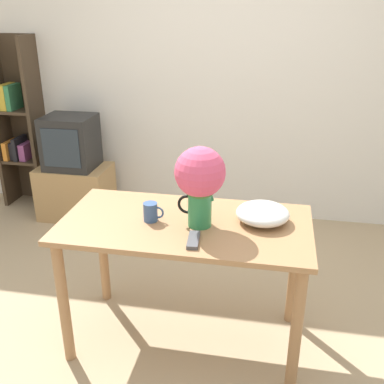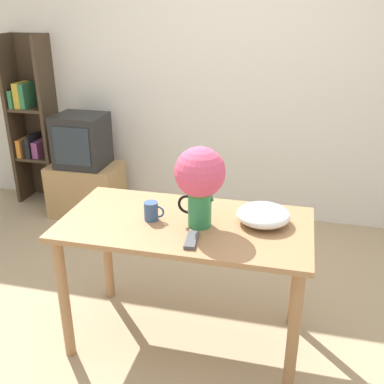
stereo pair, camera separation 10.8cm
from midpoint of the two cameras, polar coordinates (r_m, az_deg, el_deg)
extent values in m
plane|color=tan|center=(2.91, -0.34, -17.64)|extent=(12.00, 12.00, 0.00)
cube|color=silver|center=(4.06, 6.12, 14.42)|extent=(8.00, 0.05, 2.60)
cube|color=#A3754C|center=(2.45, 0.43, -4.13)|extent=(1.36, 0.70, 0.03)
cylinder|color=#A3754C|center=(2.63, -14.78, -13.05)|extent=(0.06, 0.06, 0.76)
cylinder|color=#A3754C|center=(2.38, 14.05, -17.31)|extent=(0.06, 0.06, 0.76)
cylinder|color=#A3754C|center=(3.07, -9.76, -6.99)|extent=(0.06, 0.06, 0.76)
cylinder|color=#A3754C|center=(2.86, 14.21, -9.84)|extent=(0.06, 0.06, 0.76)
cylinder|color=#2D844C|center=(2.37, 2.29, -1.98)|extent=(0.13, 0.13, 0.21)
cone|color=#2D844C|center=(2.33, 3.61, -0.47)|extent=(0.04, 0.04, 0.05)
torus|color=black|center=(2.37, 0.72, -1.59)|extent=(0.11, 0.02, 0.11)
sphere|color=#3D7033|center=(2.31, 2.35, 1.43)|extent=(0.20, 0.20, 0.20)
sphere|color=#DB4C70|center=(2.29, 2.36, 2.52)|extent=(0.27, 0.27, 0.27)
cylinder|color=#385689|center=(2.45, -3.97, -2.44)|extent=(0.08, 0.08, 0.10)
torus|color=#385689|center=(2.44, -3.05, -2.54)|extent=(0.07, 0.01, 0.07)
ellipsoid|color=white|center=(2.45, 10.30, -2.89)|extent=(0.29, 0.29, 0.10)
cube|color=#4C4C51|center=(2.25, 1.32, -6.14)|extent=(0.07, 0.17, 0.02)
cube|color=tan|center=(4.38, -12.55, 0.32)|extent=(0.65, 0.43, 0.49)
cube|color=black|center=(4.22, -13.11, 6.39)|extent=(0.44, 0.39, 0.48)
cube|color=#232D38|center=(4.06, -14.33, 5.60)|extent=(0.34, 0.01, 0.34)
cube|color=#423323|center=(4.78, -20.88, 8.43)|extent=(0.04, 0.29, 1.63)
cube|color=#423323|center=(4.58, -16.88, 8.36)|extent=(0.04, 0.29, 1.63)
cube|color=#423323|center=(4.79, -18.07, 8.83)|extent=(0.42, 0.01, 1.63)
cube|color=#423323|center=(4.77, -18.38, 4.23)|extent=(0.34, 0.26, 0.03)
cube|color=orange|center=(4.80, -19.89, 5.44)|extent=(0.05, 0.23, 0.18)
cube|color=black|center=(4.78, -19.36, 5.36)|extent=(0.05, 0.16, 0.17)
cube|color=black|center=(4.74, -18.86, 5.63)|extent=(0.04, 0.23, 0.22)
cube|color=#934784|center=(4.72, -18.18, 5.26)|extent=(0.06, 0.19, 0.16)
cube|color=#423323|center=(4.64, -19.13, 9.95)|extent=(0.34, 0.26, 0.03)
cube|color=#337A4C|center=(4.69, -20.73, 11.10)|extent=(0.04, 0.24, 0.17)
cube|color=gold|center=(4.65, -20.14, 11.51)|extent=(0.06, 0.21, 0.24)
cube|color=#337A4C|center=(4.62, -19.50, 11.50)|extent=(0.05, 0.22, 0.23)
camera|label=1|loc=(0.05, -88.68, 0.56)|focal=42.00mm
camera|label=2|loc=(0.05, 91.32, -0.56)|focal=42.00mm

